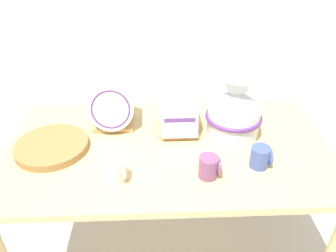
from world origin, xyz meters
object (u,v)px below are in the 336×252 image
at_px(ceramic_vase, 234,111).
at_px(wicker_charger_stack, 52,146).
at_px(mug_cobalt_glaze, 261,157).
at_px(dish_rack_square_plates, 179,120).
at_px(dish_rack_round_plates, 112,109).
at_px(mug_cream_glaze, 115,171).
at_px(mug_plum_glaze, 210,167).

xyz_separation_m(ceramic_vase, wicker_charger_stack, (-0.88, -0.10, -0.12)).
bearing_deg(mug_cobalt_glaze, dish_rack_square_plates, 140.13).
relative_size(dish_rack_round_plates, mug_cobalt_glaze, 2.46).
height_order(mug_cream_glaze, mug_cobalt_glaze, same).
distance_m(dish_rack_round_plates, mug_cobalt_glaze, 0.76).
height_order(dish_rack_round_plates, mug_plum_glaze, dish_rack_round_plates).
relative_size(ceramic_vase, mug_cream_glaze, 3.27).
bearing_deg(mug_cream_glaze, dish_rack_round_plates, 96.78).
distance_m(wicker_charger_stack, mug_cream_glaze, 0.40).
relative_size(dish_rack_round_plates, dish_rack_square_plates, 1.20).
xyz_separation_m(dish_rack_square_plates, mug_cream_glaze, (-0.29, -0.35, -0.02)).
xyz_separation_m(ceramic_vase, dish_rack_round_plates, (-0.60, 0.09, -0.03)).
distance_m(ceramic_vase, dish_rack_square_plates, 0.28).
relative_size(ceramic_vase, dish_rack_round_plates, 1.33).
bearing_deg(dish_rack_square_plates, mug_cream_glaze, -129.06).
distance_m(mug_plum_glaze, mug_cobalt_glaze, 0.24).
height_order(ceramic_vase, mug_cobalt_glaze, ceramic_vase).
relative_size(dish_rack_square_plates, mug_cream_glaze, 2.06).
bearing_deg(dish_rack_round_plates, mug_cream_glaze, -83.22).
bearing_deg(mug_cobalt_glaze, dish_rack_round_plates, 152.50).
distance_m(ceramic_vase, wicker_charger_stack, 0.89).
bearing_deg(wicker_charger_stack, mug_plum_glaze, -16.77).
bearing_deg(wicker_charger_stack, dish_rack_square_plates, 11.65).
distance_m(dish_rack_round_plates, mug_cream_glaze, 0.43).
height_order(wicker_charger_stack, mug_cream_glaze, mug_cream_glaze).
bearing_deg(mug_plum_glaze, dish_rack_square_plates, 107.42).
bearing_deg(mug_plum_glaze, mug_cobalt_glaze, 13.65).
bearing_deg(ceramic_vase, dish_rack_round_plates, 171.09).
xyz_separation_m(mug_plum_glaze, mug_cobalt_glaze, (0.23, 0.06, 0.00)).
xyz_separation_m(dish_rack_square_plates, mug_plum_glaze, (0.11, -0.34, -0.02)).
xyz_separation_m(dish_rack_round_plates, mug_cream_glaze, (0.05, -0.42, -0.06)).
bearing_deg(mug_cream_glaze, ceramic_vase, 30.35).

